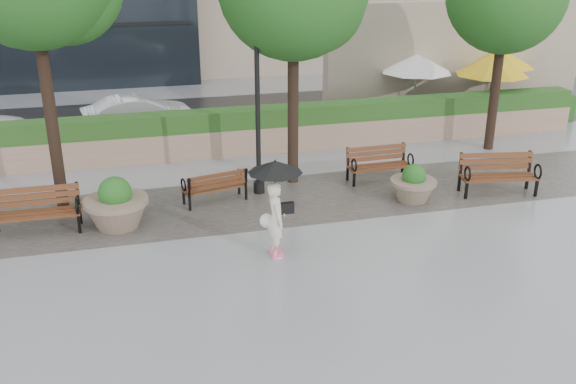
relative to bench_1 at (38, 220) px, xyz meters
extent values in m
plane|color=gray|center=(4.47, -2.55, -0.29)|extent=(100.00, 100.00, 0.00)
cube|color=#383330|center=(4.47, 0.45, -0.29)|extent=(28.00, 3.20, 0.01)
cube|color=tan|center=(4.47, 4.45, 0.11)|extent=(24.00, 0.80, 0.80)
cube|color=#224D19|center=(4.47, 4.45, 0.78)|extent=(24.00, 0.75, 0.55)
cube|color=tan|center=(13.97, 7.45, 1.71)|extent=(10.00, 0.60, 4.00)
cube|color=#224D19|center=(13.47, 5.25, 0.16)|extent=(8.00, 0.50, 0.90)
cube|color=black|center=(4.47, 8.45, -0.29)|extent=(40.00, 7.00, 0.00)
cube|color=#5B321A|center=(0.00, -0.04, 0.16)|extent=(1.86, 0.57, 0.05)
cube|color=#5B321A|center=(0.00, 0.25, 0.48)|extent=(1.85, 0.14, 0.43)
cube|color=black|center=(0.00, -0.01, -0.06)|extent=(1.86, 0.67, 0.47)
torus|color=black|center=(0.87, -0.23, 0.34)|extent=(0.05, 0.38, 0.38)
cube|color=#5B321A|center=(4.02, 0.77, 0.08)|extent=(1.61, 0.81, 0.04)
cube|color=#5B321A|center=(4.07, 0.54, 0.35)|extent=(1.53, 0.46, 0.36)
cube|color=black|center=(4.02, 0.75, -0.10)|extent=(1.63, 0.89, 0.40)
torus|color=black|center=(4.70, 1.09, 0.24)|extent=(0.11, 0.32, 0.32)
torus|color=black|center=(3.27, 0.75, 0.24)|extent=(0.11, 0.32, 0.32)
cube|color=#5B321A|center=(8.48, 1.10, 0.12)|extent=(1.72, 0.56, 0.05)
cube|color=#5B321A|center=(8.47, 1.37, 0.41)|extent=(1.70, 0.16, 0.40)
cube|color=black|center=(8.48, 1.13, -0.08)|extent=(1.72, 0.65, 0.43)
torus|color=black|center=(7.68, 0.91, 0.29)|extent=(0.06, 0.35, 0.35)
torus|color=black|center=(9.28, 0.95, 0.29)|extent=(0.06, 0.35, 0.35)
cube|color=#5B321A|center=(11.01, -0.54, 0.17)|extent=(1.97, 0.88, 0.05)
cube|color=#5B321A|center=(11.06, -0.25, 0.50)|extent=(1.90, 0.45, 0.45)
cube|color=black|center=(11.01, -0.51, -0.05)|extent=(1.99, 0.99, 0.49)
torus|color=black|center=(10.09, -0.58, 0.36)|extent=(0.12, 0.39, 0.39)
torus|color=black|center=(11.86, -0.88, 0.36)|extent=(0.12, 0.39, 0.39)
cylinder|color=#7F6B56|center=(1.69, -0.15, 0.34)|extent=(1.42, 1.42, 0.11)
sphere|color=#174915|center=(1.69, -0.15, 0.53)|extent=(0.73, 0.73, 0.73)
cylinder|color=#7F6B56|center=(8.75, -0.38, 0.21)|extent=(1.13, 1.13, 0.09)
sphere|color=#174915|center=(8.75, -0.38, 0.36)|extent=(0.58, 0.58, 0.58)
cylinder|color=black|center=(5.20, 1.09, 1.88)|extent=(0.12, 0.12, 4.35)
cylinder|color=black|center=(5.20, 1.09, -0.14)|extent=(0.28, 0.28, 0.30)
sphere|color=black|center=(5.20, 1.09, 4.11)|extent=(0.24, 0.24, 0.24)
cylinder|color=black|center=(0.42, 1.43, 2.31)|extent=(0.28, 0.28, 5.22)
cylinder|color=black|center=(6.24, 1.66, 2.07)|extent=(0.28, 0.28, 4.73)
sphere|color=#174915|center=(6.84, 1.96, 4.30)|extent=(2.60, 2.60, 2.60)
cylinder|color=black|center=(12.83, 2.92, 1.85)|extent=(0.28, 0.28, 4.29)
sphere|color=#174915|center=(13.43, 3.22, 3.87)|extent=(2.38, 2.38, 2.38)
cylinder|color=black|center=(12.02, 6.63, -0.24)|extent=(0.40, 0.40, 0.10)
cylinder|color=#99999E|center=(12.02, 6.63, 0.81)|extent=(0.06, 0.06, 2.20)
cone|color=white|center=(12.02, 6.63, 1.71)|extent=(2.50, 2.50, 0.60)
cylinder|color=black|center=(14.32, 5.55, -0.24)|extent=(0.40, 0.40, 0.10)
cylinder|color=#99999E|center=(14.32, 5.55, 0.81)|extent=(0.06, 0.06, 2.20)
cone|color=gold|center=(14.32, 5.55, 1.71)|extent=(2.50, 2.50, 0.60)
cylinder|color=black|center=(15.39, 6.83, -0.24)|extent=(0.40, 0.40, 0.10)
cylinder|color=#99999E|center=(15.39, 6.83, 0.81)|extent=(0.06, 0.06, 2.20)
cone|color=gold|center=(15.39, 6.83, 1.71)|extent=(2.50, 2.50, 0.60)
imported|color=silver|center=(2.52, 7.55, 0.31)|extent=(3.81, 1.84, 1.20)
imported|color=#F1E2CA|center=(4.81, -2.37, 0.55)|extent=(0.44, 0.62, 1.69)
cube|color=#F2598C|center=(4.82, -2.25, -0.25)|extent=(0.11, 0.24, 0.08)
cube|color=#F2598C|center=(4.81, -2.51, -0.25)|extent=(0.11, 0.24, 0.08)
cube|color=black|center=(5.03, -2.32, 0.71)|extent=(0.12, 0.32, 0.23)
sphere|color=white|center=(4.67, -2.14, 0.39)|extent=(0.29, 0.29, 0.29)
cylinder|color=black|center=(4.81, -2.32, 1.18)|extent=(0.02, 0.02, 0.90)
cone|color=black|center=(4.81, -2.32, 1.60)|extent=(1.10, 1.10, 0.23)
camera|label=1|loc=(2.08, -13.79, 5.76)|focal=40.00mm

